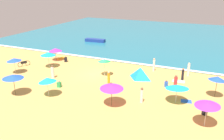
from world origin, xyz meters
TOP-DOWN VIEW (x-y plane):
  - ground_plane at (0.00, 0.00)m, footprint 60.00×60.00m
  - ocean_water at (0.00, 28.00)m, footprint 60.00×44.00m
  - wave_breaker_foam at (0.00, 6.30)m, footprint 57.00×0.70m
  - beach_umbrella_0 at (13.38, -6.98)m, footprint 2.85×2.85m
  - beach_umbrella_1 at (-8.93, 2.96)m, footprint 2.47×2.47m
  - beach_umbrella_2 at (10.49, -3.76)m, footprint 3.17×3.18m
  - beach_umbrella_3 at (14.00, -0.88)m, footprint 2.42×2.43m
  - beach_umbrella_4 at (0.82, 0.02)m, footprint 2.30×2.30m
  - beach_umbrella_5 at (-7.81, -0.14)m, footprint 2.87×2.87m
  - beach_umbrella_6 at (4.93, -6.88)m, footprint 3.16×3.16m
  - beach_umbrella_7 at (-2.02, -7.64)m, footprint 2.32×2.29m
  - beach_umbrella_8 at (-5.39, -8.88)m, footprint 2.97×2.98m
  - beach_umbrella_9 at (-10.35, -3.90)m, footprint 2.17×2.16m
  - beach_tent at (5.32, 1.00)m, footprint 2.69×2.33m
  - parked_bicycle at (-11.48, -1.18)m, footprint 0.84×1.67m
  - beachgoer_0 at (8.79, -0.15)m, footprint 0.40×0.40m
  - beachgoer_1 at (9.95, -1.13)m, footprint 0.47×0.47m
  - beachgoer_2 at (10.20, 2.64)m, footprint 0.37×0.37m
  - beachgoer_3 at (-7.14, 2.98)m, footprint 0.59×0.59m
  - beachgoer_4 at (13.26, -5.03)m, footprint 0.50×0.50m
  - beachgoer_5 at (7.38, -5.10)m, footprint 0.32×0.32m
  - beachgoer_6 at (10.66, 4.33)m, footprint 0.45×0.45m
  - beachgoer_7 at (-4.77, -3.26)m, footprint 0.51×0.51m
  - beachgoer_8 at (6.16, 4.33)m, footprint 0.32×0.32m
  - beachgoer_9 at (2.62, -2.55)m, footprint 0.39×0.39m
  - beachgoer_10 at (-2.36, -5.31)m, footprint 0.48×0.48m
  - beach_towel_0 at (-8.82, 4.15)m, footprint 0.95×1.77m
  - beach_towel_1 at (9.86, 2.02)m, footprint 1.52×0.93m
  - beach_towel_2 at (11.43, -3.03)m, footprint 1.18×1.01m
  - small_boat_0 at (-9.16, 16.39)m, footprint 4.22×1.48m

SIDE VIEW (x-z plane):
  - ground_plane at x=0.00m, z-range 0.00..0.00m
  - beach_towel_0 at x=-8.82m, z-range 0.00..0.01m
  - beach_towel_1 at x=9.86m, z-range 0.00..0.01m
  - beach_towel_2 at x=11.43m, z-range 0.00..0.01m
  - ocean_water at x=0.00m, z-range 0.00..0.10m
  - wave_breaker_foam at x=0.00m, z-range 0.10..0.11m
  - beachgoer_0 at x=8.79m, z-range -0.06..0.73m
  - beachgoer_10 at x=-2.36m, z-range -0.06..0.77m
  - beachgoer_4 at x=13.26m, z-range -0.06..0.80m
  - beachgoer_3 at x=-7.14m, z-range -0.07..0.83m
  - parked_bicycle at x=-11.48m, z-range 0.00..0.76m
  - small_boat_0 at x=-9.16m, z-range 0.10..0.70m
  - beach_tent at x=5.32m, z-range 0.00..1.47m
  - beachgoer_2 at x=10.20m, z-range -0.03..1.52m
  - beachgoer_7 at x=-4.77m, z-range -0.06..1.61m
  - beachgoer_5 at x=7.38m, z-range -0.01..1.60m
  - beachgoer_6 at x=10.66m, z-range -0.04..1.76m
  - beachgoer_9 at x=2.62m, z-range -0.01..1.74m
  - beachgoer_8 at x=6.16m, z-range -0.03..1.81m
  - beachgoer_1 at x=9.95m, z-range -0.05..1.90m
  - beach_umbrella_1 at x=-8.93m, z-range 0.74..2.66m
  - beach_umbrella_2 at x=10.49m, z-range 0.71..2.77m
  - beach_umbrella_7 at x=-2.02m, z-range 0.75..2.91m
  - beach_umbrella_9 at x=-10.35m, z-range 0.82..2.93m
  - beach_umbrella_6 at x=4.93m, z-range 0.87..3.03m
  - beach_umbrella_5 at x=-7.81m, z-range 0.86..3.08m
  - beach_umbrella_0 at x=13.38m, z-range 0.91..3.18m
  - beach_umbrella_4 at x=0.82m, z-range 0.93..3.21m
  - beach_umbrella_8 at x=-5.39m, z-range 0.94..3.26m
  - beach_umbrella_3 at x=14.00m, z-range 0.91..3.31m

